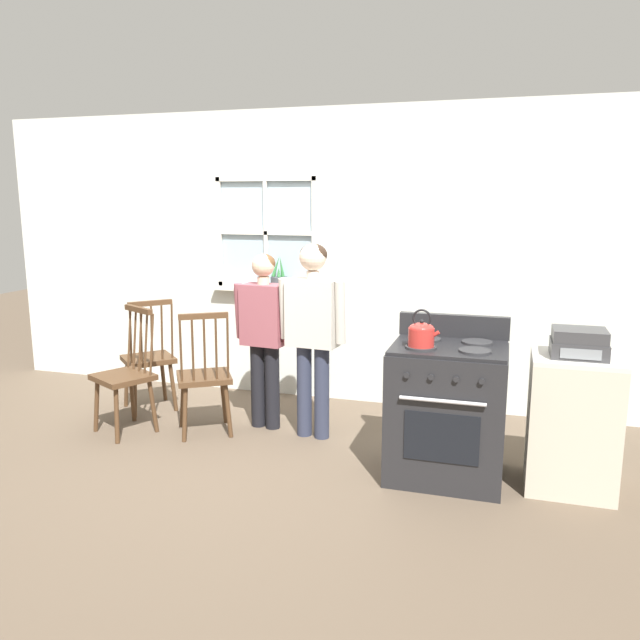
{
  "coord_description": "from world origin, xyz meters",
  "views": [
    {
      "loc": [
        1.84,
        -4.17,
        1.88
      ],
      "look_at": [
        0.52,
        0.19,
        1.0
      ],
      "focal_mm": 35.0,
      "sensor_mm": 36.0,
      "label": 1
    }
  ],
  "objects_px": {
    "chair_by_window": "(126,376)",
    "kettle": "(421,333)",
    "person_elderly_left": "(264,327)",
    "chair_near_wall": "(204,378)",
    "stereo": "(579,343)",
    "stove": "(447,410)",
    "potted_plant": "(279,280)",
    "person_teen_center": "(313,321)",
    "chair_center_cluster": "(149,360)",
    "side_counter": "(572,423)"
  },
  "relations": [
    {
      "from": "chair_by_window",
      "to": "chair_center_cluster",
      "type": "distance_m",
      "value": 0.54
    },
    {
      "from": "kettle",
      "to": "side_counter",
      "type": "xyz_separation_m",
      "value": [
        0.97,
        0.19,
        -0.57
      ]
    },
    {
      "from": "chair_near_wall",
      "to": "stove",
      "type": "height_order",
      "value": "stove"
    },
    {
      "from": "chair_center_cluster",
      "to": "stereo",
      "type": "bearing_deg",
      "value": 123.97
    },
    {
      "from": "chair_center_cluster",
      "to": "person_teen_center",
      "type": "bearing_deg",
      "value": 126.64
    },
    {
      "from": "kettle",
      "to": "stereo",
      "type": "distance_m",
      "value": 0.99
    },
    {
      "from": "chair_by_window",
      "to": "kettle",
      "type": "bearing_deg",
      "value": 22.46
    },
    {
      "from": "chair_by_window",
      "to": "potted_plant",
      "type": "distance_m",
      "value": 1.67
    },
    {
      "from": "stove",
      "to": "side_counter",
      "type": "distance_m",
      "value": 0.8
    },
    {
      "from": "chair_near_wall",
      "to": "person_elderly_left",
      "type": "xyz_separation_m",
      "value": [
        0.42,
        0.28,
        0.39
      ]
    },
    {
      "from": "stove",
      "to": "side_counter",
      "type": "bearing_deg",
      "value": 3.91
    },
    {
      "from": "kettle",
      "to": "side_counter",
      "type": "bearing_deg",
      "value": 10.83
    },
    {
      "from": "potted_plant",
      "to": "kettle",
      "type": "bearing_deg",
      "value": -43.83
    },
    {
      "from": "person_teen_center",
      "to": "stereo",
      "type": "bearing_deg",
      "value": -6.53
    },
    {
      "from": "kettle",
      "to": "potted_plant",
      "type": "bearing_deg",
      "value": 136.17
    },
    {
      "from": "person_teen_center",
      "to": "chair_by_window",
      "type": "bearing_deg",
      "value": -162.02
    },
    {
      "from": "kettle",
      "to": "person_elderly_left",
      "type": "bearing_deg",
      "value": 154.57
    },
    {
      "from": "chair_by_window",
      "to": "stove",
      "type": "height_order",
      "value": "stove"
    },
    {
      "from": "person_elderly_left",
      "to": "chair_near_wall",
      "type": "bearing_deg",
      "value": -140.31
    },
    {
      "from": "kettle",
      "to": "potted_plant",
      "type": "xyz_separation_m",
      "value": [
        -1.55,
        1.49,
        0.11
      ]
    },
    {
      "from": "side_counter",
      "to": "chair_by_window",
      "type": "bearing_deg",
      "value": 179.31
    },
    {
      "from": "side_counter",
      "to": "chair_near_wall",
      "type": "bearing_deg",
      "value": 176.09
    },
    {
      "from": "kettle",
      "to": "stereo",
      "type": "xyz_separation_m",
      "value": [
        0.97,
        0.17,
        -0.04
      ]
    },
    {
      "from": "person_elderly_left",
      "to": "chair_by_window",
      "type": "bearing_deg",
      "value": -151.85
    },
    {
      "from": "person_elderly_left",
      "to": "stereo",
      "type": "distance_m",
      "value": 2.4
    },
    {
      "from": "stove",
      "to": "chair_near_wall",
      "type": "bearing_deg",
      "value": 172.91
    },
    {
      "from": "person_elderly_left",
      "to": "side_counter",
      "type": "bearing_deg",
      "value": -5.08
    },
    {
      "from": "person_teen_center",
      "to": "chair_center_cluster",
      "type": "bearing_deg",
      "value": 178.38
    },
    {
      "from": "chair_center_cluster",
      "to": "person_elderly_left",
      "type": "relative_size",
      "value": 0.71
    },
    {
      "from": "person_elderly_left",
      "to": "person_teen_center",
      "type": "xyz_separation_m",
      "value": [
        0.45,
        -0.09,
        0.09
      ]
    },
    {
      "from": "person_elderly_left",
      "to": "stereo",
      "type": "xyz_separation_m",
      "value": [
        2.34,
        -0.49,
        0.13
      ]
    },
    {
      "from": "stove",
      "to": "kettle",
      "type": "xyz_separation_m",
      "value": [
        -0.17,
        -0.13,
        0.55
      ]
    },
    {
      "from": "stereo",
      "to": "potted_plant",
      "type": "bearing_deg",
      "value": 152.35
    },
    {
      "from": "person_elderly_left",
      "to": "potted_plant",
      "type": "bearing_deg",
      "value": 108.34
    },
    {
      "from": "kettle",
      "to": "stereo",
      "type": "relative_size",
      "value": 0.73
    },
    {
      "from": "stereo",
      "to": "chair_near_wall",
      "type": "bearing_deg",
      "value": 175.66
    },
    {
      "from": "stove",
      "to": "side_counter",
      "type": "xyz_separation_m",
      "value": [
        0.8,
        0.05,
        -0.02
      ]
    },
    {
      "from": "chair_by_window",
      "to": "potted_plant",
      "type": "xyz_separation_m",
      "value": [
        0.87,
        1.26,
        0.67
      ]
    },
    {
      "from": "chair_center_cluster",
      "to": "potted_plant",
      "type": "xyz_separation_m",
      "value": [
        0.98,
        0.73,
        0.67
      ]
    },
    {
      "from": "chair_near_wall",
      "to": "stereo",
      "type": "relative_size",
      "value": 3.02
    },
    {
      "from": "chair_center_cluster",
      "to": "side_counter",
      "type": "height_order",
      "value": "chair_center_cluster"
    },
    {
      "from": "stove",
      "to": "stereo",
      "type": "xyz_separation_m",
      "value": [
        0.8,
        0.03,
        0.51
      ]
    },
    {
      "from": "person_elderly_left",
      "to": "stove",
      "type": "xyz_separation_m",
      "value": [
        1.54,
        -0.52,
        -0.39
      ]
    },
    {
      "from": "chair_near_wall",
      "to": "kettle",
      "type": "relative_size",
      "value": 4.15
    },
    {
      "from": "chair_center_cluster",
      "to": "stereo",
      "type": "distance_m",
      "value": 3.6
    },
    {
      "from": "chair_by_window",
      "to": "side_counter",
      "type": "height_order",
      "value": "chair_by_window"
    },
    {
      "from": "person_teen_center",
      "to": "stove",
      "type": "distance_m",
      "value": 1.27
    },
    {
      "from": "stove",
      "to": "potted_plant",
      "type": "distance_m",
      "value": 2.29
    },
    {
      "from": "chair_center_cluster",
      "to": "person_elderly_left",
      "type": "bearing_deg",
      "value": 128.28
    },
    {
      "from": "chair_by_window",
      "to": "potted_plant",
      "type": "height_order",
      "value": "potted_plant"
    }
  ]
}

